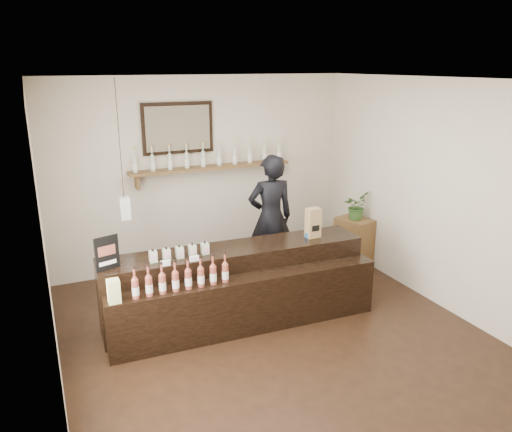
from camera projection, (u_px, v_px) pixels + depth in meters
The scene contains 10 objects.
ground at pixel (277, 338), 5.59m from camera, with size 5.00×5.00×0.00m, color black.
room_shell at pixel (279, 191), 5.09m from camera, with size 5.00×5.00×5.00m.
back_wall_decor at pixel (194, 151), 7.08m from camera, with size 2.66×0.96×1.69m.
counter at pixel (238, 288), 5.89m from camera, with size 3.16×0.95×1.03m.
promo_sign at pixel (107, 253), 5.18m from camera, with size 0.26×0.10×0.37m.
paper_bag at pixel (313, 223), 6.16m from camera, with size 0.17×0.13×0.37m.
tape_dispenser at pixel (311, 234), 6.18m from camera, with size 0.14×0.08×0.11m.
side_cabinet at pixel (354, 242), 7.51m from camera, with size 0.49×0.59×0.74m.
potted_plant at pixel (356, 206), 7.34m from camera, with size 0.36×0.32×0.40m, color #335A24.
shopkeeper at pixel (271, 210), 6.90m from camera, with size 0.73×0.48×2.02m, color black.
Camera 1 is at (-2.24, -4.41, 2.95)m, focal length 35.00 mm.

